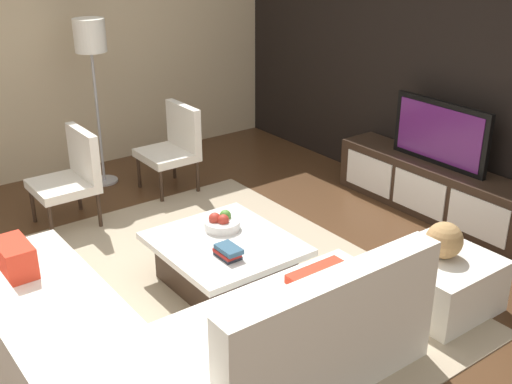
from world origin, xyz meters
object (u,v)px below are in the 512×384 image
(sectional_couch, at_px, (149,339))
(accent_chair_far, at_px, (174,143))
(coffee_table, at_px, (225,262))
(decorative_ball, at_px, (444,240))
(media_console, at_px, (433,189))
(floor_lamp, at_px, (91,47))
(television, at_px, (440,133))
(book_stack, at_px, (228,252))
(ottoman, at_px, (439,281))
(accent_chair_near, at_px, (72,173))
(fruit_bowl, at_px, (222,223))

(sectional_couch, xyz_separation_m, accent_chair_far, (-2.51, 1.63, 0.21))
(coffee_table, bearing_deg, decorative_ball, 43.29)
(media_console, bearing_deg, floor_lamp, -139.90)
(television, relative_size, floor_lamp, 0.60)
(television, relative_size, book_stack, 4.86)
(media_console, xyz_separation_m, ottoman, (1.04, -1.22, -0.05))
(sectional_couch, xyz_separation_m, floor_lamp, (-3.10, 1.09, 1.15))
(floor_lamp, relative_size, decorative_ball, 6.50)
(accent_chair_near, height_order, accent_chair_far, same)
(television, distance_m, floor_lamp, 3.43)
(accent_chair_near, distance_m, decorative_ball, 3.27)
(television, xyz_separation_m, coffee_table, (-0.10, -2.30, -0.59))
(sectional_couch, bearing_deg, coffee_table, 122.65)
(accent_chair_near, bearing_deg, media_console, 63.68)
(sectional_couch, bearing_deg, accent_chair_far, 146.98)
(coffee_table, height_order, ottoman, ottoman)
(accent_chair_near, xyz_separation_m, accent_chair_far, (-0.16, 1.14, 0.00))
(media_console, relative_size, sectional_couch, 0.87)
(coffee_table, xyz_separation_m, fruit_bowl, (-0.18, 0.10, 0.23))
(fruit_bowl, height_order, decorative_ball, decorative_ball)
(decorative_ball, bearing_deg, ottoman, 0.00)
(fruit_bowl, height_order, book_stack, fruit_bowl)
(sectional_couch, bearing_deg, accent_chair_near, 168.36)
(coffee_table, xyz_separation_m, accent_chair_far, (-1.89, 0.67, 0.29))
(coffee_table, xyz_separation_m, floor_lamp, (-2.48, 0.12, 1.23))
(floor_lamp, bearing_deg, fruit_bowl, -0.65)
(accent_chair_far, height_order, book_stack, accent_chair_far)
(accent_chair_near, height_order, fruit_bowl, accent_chair_near)
(coffee_table, relative_size, book_stack, 4.96)
(sectional_couch, relative_size, floor_lamp, 1.40)
(sectional_couch, distance_m, accent_chair_far, 2.99)
(media_console, distance_m, floor_lamp, 3.57)
(fruit_bowl, xyz_separation_m, accent_chair_far, (-1.71, 0.57, 0.06))
(ottoman, bearing_deg, floor_lamp, -165.27)
(television, height_order, book_stack, television)
(floor_lamp, height_order, decorative_ball, floor_lamp)
(television, height_order, accent_chair_near, television)
(media_console, bearing_deg, fruit_bowl, -97.34)
(decorative_ball, bearing_deg, fruit_bowl, -143.58)
(sectional_couch, height_order, coffee_table, sectional_couch)
(coffee_table, relative_size, accent_chair_near, 1.19)
(accent_chair_near, relative_size, accent_chair_far, 1.00)
(book_stack, bearing_deg, accent_chair_far, 159.59)
(accent_chair_far, xyz_separation_m, book_stack, (2.11, -0.78, -0.07))
(coffee_table, height_order, accent_chair_far, accent_chair_far)
(accent_chair_far, xyz_separation_m, decorative_ball, (3.03, 0.41, 0.04))
(television, xyz_separation_m, sectional_couch, (0.52, -3.26, -0.51))
(floor_lamp, relative_size, ottoman, 2.43)
(accent_chair_far, bearing_deg, coffee_table, -24.75)
(sectional_couch, height_order, decorative_ball, sectional_couch)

